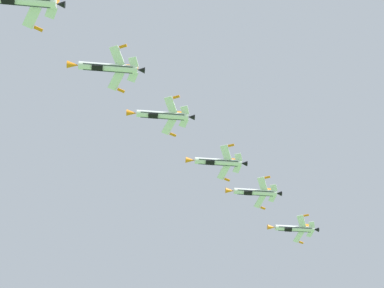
{
  "coord_description": "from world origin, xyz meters",
  "views": [
    {
      "loc": [
        -5.31,
        -7.31,
        1.97
      ],
      "look_at": [
        -2.64,
        103.64,
        82.87
      ],
      "focal_mm": 53.29,
      "sensor_mm": 36.0,
      "label": 1
    }
  ],
  "objects_px": {
    "fighter_jet_lead": "(20,1)",
    "fighter_jet_left_wing": "(107,67)",
    "fighter_jet_right_outer": "(254,192)",
    "fighter_jet_trail_slot": "(294,228)",
    "fighter_jet_right_wing": "(161,115)",
    "fighter_jet_left_outer": "(217,162)"
  },
  "relations": [
    {
      "from": "fighter_jet_lead",
      "to": "fighter_jet_right_outer",
      "type": "distance_m",
      "value": 84.72
    },
    {
      "from": "fighter_jet_lead",
      "to": "fighter_jet_left_wing",
      "type": "bearing_deg",
      "value": -40.36
    },
    {
      "from": "fighter_jet_left_wing",
      "to": "fighter_jet_right_outer",
      "type": "height_order",
      "value": "fighter_jet_right_outer"
    },
    {
      "from": "fighter_jet_lead",
      "to": "fighter_jet_left_outer",
      "type": "relative_size",
      "value": 1.0
    },
    {
      "from": "fighter_jet_right_wing",
      "to": "fighter_jet_trail_slot",
      "type": "height_order",
      "value": "fighter_jet_right_wing"
    },
    {
      "from": "fighter_jet_left_outer",
      "to": "fighter_jet_lead",
      "type": "bearing_deg",
      "value": 139.48
    },
    {
      "from": "fighter_jet_left_outer",
      "to": "fighter_jet_trail_slot",
      "type": "relative_size",
      "value": 1.0
    },
    {
      "from": "fighter_jet_lead",
      "to": "fighter_jet_right_wing",
      "type": "relative_size",
      "value": 1.0
    },
    {
      "from": "fighter_jet_right_wing",
      "to": "fighter_jet_left_outer",
      "type": "distance_m",
      "value": 22.16
    },
    {
      "from": "fighter_jet_left_wing",
      "to": "fighter_jet_left_outer",
      "type": "distance_m",
      "value": 42.52
    },
    {
      "from": "fighter_jet_lead",
      "to": "fighter_jet_right_outer",
      "type": "bearing_deg",
      "value": -40.65
    },
    {
      "from": "fighter_jet_left_outer",
      "to": "fighter_jet_trail_slot",
      "type": "xyz_separation_m",
      "value": [
        25.36,
        34.05,
        -0.9
      ]
    },
    {
      "from": "fighter_jet_lead",
      "to": "fighter_jet_left_wing",
      "type": "xyz_separation_m",
      "value": [
        13.27,
        18.7,
        2.08
      ]
    },
    {
      "from": "fighter_jet_left_wing",
      "to": "fighter_jet_trail_slot",
      "type": "bearing_deg",
      "value": -41.14
    },
    {
      "from": "fighter_jet_left_wing",
      "to": "fighter_jet_trail_slot",
      "type": "distance_m",
      "value": 84.97
    },
    {
      "from": "fighter_jet_lead",
      "to": "fighter_jet_left_outer",
      "type": "height_order",
      "value": "fighter_jet_left_outer"
    },
    {
      "from": "fighter_jet_right_outer",
      "to": "fighter_jet_trail_slot",
      "type": "distance_m",
      "value": 23.29
    },
    {
      "from": "fighter_jet_left_wing",
      "to": "fighter_jet_trail_slot",
      "type": "relative_size",
      "value": 1.0
    },
    {
      "from": "fighter_jet_left_wing",
      "to": "fighter_jet_right_wing",
      "type": "xyz_separation_m",
      "value": [
        10.78,
        17.4,
        1.73
      ]
    },
    {
      "from": "fighter_jet_lead",
      "to": "fighter_jet_right_outer",
      "type": "height_order",
      "value": "fighter_jet_right_outer"
    },
    {
      "from": "fighter_jet_right_wing",
      "to": "fighter_jet_right_outer",
      "type": "relative_size",
      "value": 1.0
    },
    {
      "from": "fighter_jet_left_wing",
      "to": "fighter_jet_left_outer",
      "type": "relative_size",
      "value": 1.0
    }
  ]
}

